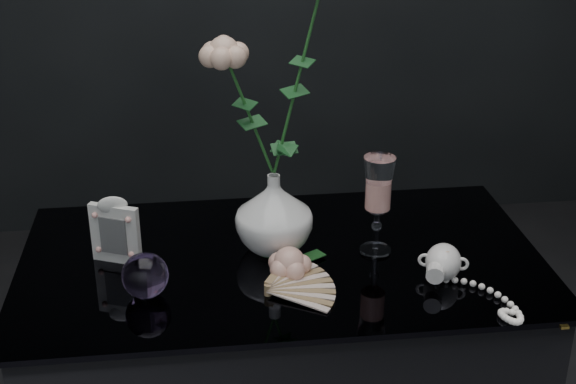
{
  "coord_description": "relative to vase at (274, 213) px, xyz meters",
  "views": [
    {
      "loc": [
        -0.16,
        -1.36,
        1.56
      ],
      "look_at": [
        0.01,
        0.02,
        0.92
      ],
      "focal_mm": 50.0,
      "sensor_mm": 36.0,
      "label": 1
    }
  ],
  "objects": [
    {
      "name": "roses",
      "position": [
        0.01,
        -0.0,
        0.29
      ],
      "size": [
        0.26,
        0.12,
        0.46
      ],
      "color": "#DDB093",
      "rests_on": "vase"
    },
    {
      "name": "picture_frame",
      "position": [
        -0.32,
        -0.01,
        -0.01
      ],
      "size": [
        0.13,
        0.12,
        0.14
      ],
      "primitive_type": null,
      "rotation": [
        0.0,
        0.0,
        -0.4
      ],
      "color": "silver",
      "rests_on": "table"
    },
    {
      "name": "pearl_jar",
      "position": [
        0.31,
        -0.15,
        -0.05
      ],
      "size": [
        0.31,
        0.31,
        0.07
      ],
      "primitive_type": null,
      "rotation": [
        0.0,
        0.0,
        -0.34
      ],
      "color": "white",
      "rests_on": "table"
    },
    {
      "name": "paperweight",
      "position": [
        -0.25,
        -0.15,
        -0.04
      ],
      "size": [
        0.11,
        0.11,
        0.09
      ],
      "primitive_type": null,
      "rotation": [
        0.0,
        0.0,
        0.33
      ],
      "color": "#9670B6",
      "rests_on": "table"
    },
    {
      "name": "paper_fan",
      "position": [
        -0.03,
        -0.17,
        -0.07
      ],
      "size": [
        0.28,
        0.24,
        0.03
      ],
      "primitive_type": null,
      "rotation": [
        0.0,
        0.0,
        -0.18
      ],
      "color": "#F2E7C1",
      "rests_on": "table"
    },
    {
      "name": "wine_glass",
      "position": [
        0.2,
        -0.04,
        0.02
      ],
      "size": [
        0.08,
        0.08,
        0.21
      ],
      "primitive_type": null,
      "rotation": [
        0.0,
        0.0,
        -0.29
      ],
      "color": "white",
      "rests_on": "table"
    },
    {
      "name": "loose_rose",
      "position": [
        0.02,
        -0.12,
        -0.05
      ],
      "size": [
        0.14,
        0.19,
        0.06
      ],
      "primitive_type": null,
      "rotation": [
        0.0,
        0.0,
        0.01
      ],
      "color": "#E3A792",
      "rests_on": "table"
    },
    {
      "name": "vase",
      "position": [
        0.0,
        0.0,
        0.0
      ],
      "size": [
        0.2,
        0.2,
        0.17
      ],
      "primitive_type": "imported",
      "rotation": [
        0.0,
        0.0,
        -0.31
      ],
      "color": "white",
      "rests_on": "table"
    }
  ]
}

